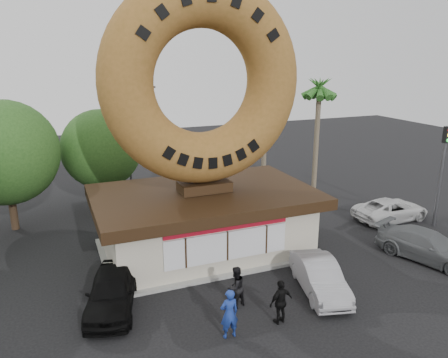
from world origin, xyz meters
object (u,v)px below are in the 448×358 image
Objects in this scene: giant_donut at (203,82)px; car_silver at (319,277)px; street_lamp at (131,137)px; car_black at (112,291)px; donut_shop at (205,219)px; traffic_signal at (442,164)px; car_grey at (428,246)px; car_white at (391,210)px; person_left at (229,314)px; person_center at (236,287)px; person_right at (281,302)px.

giant_donut reaches higher than car_silver.
car_black is (-3.51, -13.75, -3.70)m from street_lamp.
traffic_signal reaches higher than donut_shop.
street_lamp reaches higher than car_grey.
giant_donut is at bearing 85.65° from car_white.
donut_shop is at bearing -79.50° from street_lamp.
car_white is at bearing 46.12° from car_silver.
car_black is at bearing -104.34° from street_lamp.
street_lamp reaches higher than donut_shop.
person_center is at bearing -120.69° from person_left.
donut_shop is 2.28× the size of car_white.
traffic_signal is at bearing 33.74° from car_silver.
person_right is 0.37× the size of car_white.
street_lamp is 17.73m from person_right.
person_left is 2.04m from person_center.
giant_donut is (0.00, 0.02, 6.99)m from donut_shop.
car_silver is (8.59, -2.07, -0.07)m from car_black.
person_left is at bearing -8.89° from person_right.
street_lamp is 19.68m from car_grey.
person_left is 2.18m from person_right.
street_lamp is 17.03m from car_silver.
car_black is at bearing -41.45° from person_right.
car_black reaches higher than car_white.
car_white is (-1.76, 1.79, -3.18)m from traffic_signal.
giant_donut is 2.28× the size of car_silver.
traffic_signal reaches higher than car_white.
street_lamp reaches higher than car_black.
donut_shop is at bearing 132.82° from car_grey.
giant_donut reaches higher than car_white.
giant_donut reaches higher than donut_shop.
traffic_signal is at bearing -138.91° from car_white.
car_white is at bearing 26.63° from car_black.
person_right is (0.52, -7.19, -0.86)m from donut_shop.
street_lamp is 1.57× the size of car_grey.
car_black is 0.90× the size of car_grey.
giant_donut is 13.87m from car_grey.
person_left is (-1.66, -7.27, -0.80)m from donut_shop.
car_black is 15.48m from car_grey.
person_center is 0.98× the size of person_right.
traffic_signal is at bearing -161.99° from person_left.
giant_donut is at bearing -79.49° from street_lamp.
car_grey is at bearing -140.89° from traffic_signal.
car_silver is (3.22, -5.82, -8.04)m from giant_donut.
person_left is at bearing -102.88° from donut_shop.
traffic_signal is 5.99m from car_grey.
street_lamp is at bearing 90.94° from car_black.
traffic_signal is at bearing -37.14° from street_lamp.
traffic_signal is 1.19× the size of car_grey.
car_silver is (5.07, -15.82, -3.77)m from street_lamp.
street_lamp is 15.98m from person_center.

